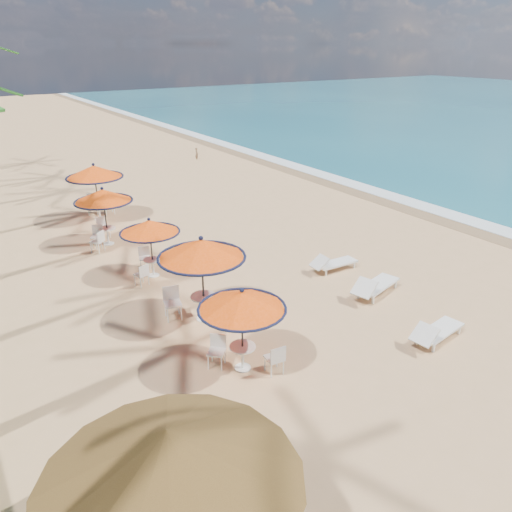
{
  "coord_description": "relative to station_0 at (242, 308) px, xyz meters",
  "views": [
    {
      "loc": [
        -10.65,
        -8.44,
        7.45
      ],
      "look_at": [
        -2.64,
        3.83,
        1.2
      ],
      "focal_mm": 35.0,
      "sensor_mm": 36.0,
      "label": 1
    }
  ],
  "objects": [
    {
      "name": "lounger_far",
      "position": [
        5.72,
        3.21,
        -1.4
      ],
      "size": [
        1.83,
        0.65,
        0.65
      ],
      "rotation": [
        0.0,
        0.0,
        -0.05
      ],
      "color": "white",
      "rests_on": "ground"
    },
    {
      "name": "station_1",
      "position": [
        0.34,
        2.68,
        0.29
      ],
      "size": [
        2.5,
        2.5,
        2.61
      ],
      "color": "black",
      "rests_on": "ground"
    },
    {
      "name": "lounger_mid",
      "position": [
        5.58,
        1.04,
        -1.36
      ],
      "size": [
        2.16,
        1.16,
        0.74
      ],
      "rotation": [
        0.0,
        0.0,
        0.26
      ],
      "color": "white",
      "rests_on": "ground"
    },
    {
      "name": "palapa",
      "position": [
        -3.59,
        -3.96,
        0.68
      ],
      "size": [
        3.72,
        3.72,
        2.84
      ],
      "color": "brown",
      "rests_on": "ground"
    },
    {
      "name": "station_4",
      "position": [
        0.55,
        13.4,
        0.3
      ],
      "size": [
        2.52,
        2.57,
        2.63
      ],
      "color": "black",
      "rests_on": "ground"
    },
    {
      "name": "ground",
      "position": [
        5.28,
        -0.39,
        -1.7
      ],
      "size": [
        160.0,
        160.0,
        0.0
      ],
      "primitive_type": "plane",
      "color": "tan",
      "rests_on": "ground"
    },
    {
      "name": "station_2",
      "position": [
        0.2,
        6.31,
        -0.08
      ],
      "size": [
        2.04,
        2.04,
        2.13
      ],
      "color": "black",
      "rests_on": "ground"
    },
    {
      "name": "station_3",
      "position": [
        -0.18,
        10.11,
        0.03
      ],
      "size": [
        2.27,
        2.27,
        2.37
      ],
      "color": "black",
      "rests_on": "ground"
    },
    {
      "name": "wetsand_band",
      "position": [
        13.68,
        9.61,
        -1.7
      ],
      "size": [
        1.4,
        140.0,
        0.02
      ],
      "primitive_type": "cube",
      "color": "olive",
      "rests_on": "ground"
    },
    {
      "name": "station_0",
      "position": [
        0.0,
        0.0,
        0.0
      ],
      "size": [
        2.14,
        2.14,
        2.24
      ],
      "color": "black",
      "rests_on": "ground"
    },
    {
      "name": "lounger_near",
      "position": [
        5.0,
        -1.81,
        -1.39
      ],
      "size": [
        1.96,
        0.86,
        0.68
      ],
      "rotation": [
        0.0,
        0.0,
        0.14
      ],
      "color": "white",
      "rests_on": "ground"
    },
    {
      "name": "person",
      "position": [
        10.09,
        22.39,
        -1.26
      ],
      "size": [
        0.25,
        0.35,
        0.89
      ],
      "primitive_type": "imported",
      "rotation": [
        0.0,
        0.0,
        1.45
      ],
      "color": "#836043",
      "rests_on": "ground"
    },
    {
      "name": "foam_strip",
      "position": [
        14.58,
        9.61,
        -1.7
      ],
      "size": [
        1.2,
        140.0,
        0.04
      ],
      "primitive_type": "cube",
      "color": "white",
      "rests_on": "ground"
    }
  ]
}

